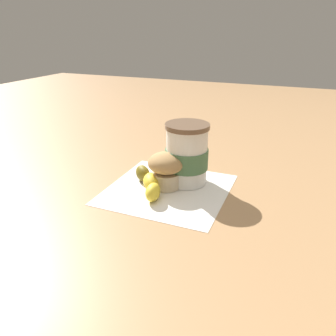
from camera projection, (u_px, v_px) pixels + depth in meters
ground_plane at (168, 189)px, 0.71m from camera, size 3.00×3.00×0.00m
paper_napkin at (168, 189)px, 0.71m from camera, size 0.25×0.25×0.00m
coffee_cup at (187, 155)px, 0.72m from camera, size 0.10×0.10×0.14m
muffin at (166, 168)px, 0.71m from camera, size 0.08×0.08×0.08m
banana at (149, 182)px, 0.70m from camera, size 0.13×0.11×0.04m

